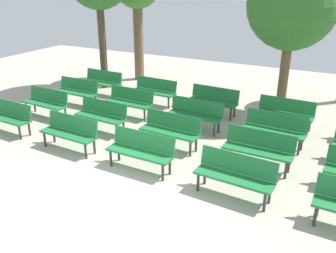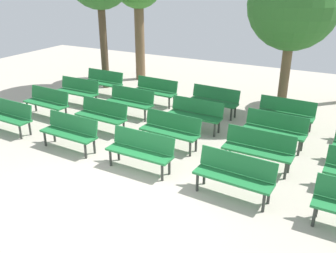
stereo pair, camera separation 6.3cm
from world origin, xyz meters
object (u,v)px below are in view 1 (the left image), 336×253
bench_r0_c3 (235,173)px  bench_r1_c2 (171,129)px  bench_r0_c0 (8,115)px  bench_r0_c2 (141,149)px  bench_r2_c2 (195,113)px  bench_r2_c0 (77,90)px  bench_r2_c1 (130,100)px  bench_r3_c1 (155,90)px  bench_r3_c3 (285,112)px  bench_r3_c0 (102,81)px  bench_r1_c1 (102,114)px  bench_r2_c3 (275,128)px  bench_r1_c0 (46,101)px  bench_r3_c2 (213,99)px  bench_r1_c3 (259,147)px  bench_r0_c1 (70,131)px  tree_1 (293,5)px

bench_r0_c3 → bench_r1_c2: bearing=150.2°
bench_r0_c0 → bench_r0_c2: bearing=0.6°
bench_r2_c2 → bench_r2_c0: bearing=179.1°
bench_r2_c1 → bench_r2_c0: bearing=179.3°
bench_r3_c1 → bench_r3_c3: same height
bench_r0_c3 → bench_r3_c0: (-6.55, 4.38, 0.00)m
bench_r1_c2 → bench_r1_c1: bearing=-178.2°
bench_r1_c2 → bench_r2_c3: same height
bench_r1_c0 → bench_r1_c1: (2.25, -0.13, 0.00)m
bench_r0_c3 → bench_r3_c2: size_ratio=1.00×
bench_r2_c3 → bench_r1_c1: bearing=-161.5°
bench_r1_c3 → bench_r3_c3: (0.09, 2.69, 0.00)m
bench_r0_c1 → bench_r0_c0: bearing=-179.2°
bench_r0_c1 → bench_r1_c2: same height
bench_r1_c2 → bench_r2_c0: size_ratio=1.01×
bench_r1_c0 → bench_r2_c2: same height
bench_r0_c0 → bench_r0_c2: 4.48m
bench_r1_c3 → tree_1: 4.77m
bench_r0_c1 → bench_r3_c1: size_ratio=1.00×
bench_r3_c2 → bench_r0_c2: bearing=-88.9°
bench_r0_c0 → bench_r3_c0: same height
bench_r0_c2 → bench_r2_c3: size_ratio=0.99×
bench_r3_c1 → bench_r3_c2: 2.19m
bench_r1_c2 → tree_1: size_ratio=0.35×
bench_r0_c2 → bench_r2_c1: same height
bench_r3_c1 → bench_r3_c0: bearing=-179.1°
bench_r2_c1 → tree_1: 5.60m
bench_r1_c1 → bench_r2_c1: bearing=91.4°
bench_r1_c2 → bench_r3_c2: bearing=90.8°
bench_r1_c0 → bench_r3_c3: same height
bench_r1_c2 → bench_r0_c0: bearing=-161.5°
bench_r0_c3 → bench_r2_c0: size_ratio=1.01×
bench_r3_c0 → bench_r3_c2: (4.48, -0.14, 0.00)m
bench_r0_c3 → bench_r3_c0: same height
bench_r1_c1 → bench_r2_c1: (0.05, 1.40, 0.00)m
bench_r1_c1 → tree_1: bearing=44.4°
bench_r0_c0 → bench_r3_c3: bearing=31.6°
bench_r0_c2 → bench_r3_c0: bearing=136.4°
bench_r2_c3 → bench_r3_c1: same height
bench_r3_c0 → bench_r0_c0: bearing=-90.9°
bench_r0_c1 → bench_r3_c0: bearing=119.5°
bench_r1_c2 → bench_r2_c3: size_ratio=1.00×
bench_r0_c2 → bench_r0_c3: (2.25, -0.08, 0.00)m
bench_r3_c3 → bench_r1_c1: bearing=-148.4°
bench_r2_c0 → bench_r3_c3: (6.81, 1.07, 0.00)m
bench_r0_c0 → bench_r2_c1: bearing=51.2°
bench_r0_c2 → bench_r1_c0: (-4.42, 1.55, 0.00)m
bench_r0_c3 → bench_r1_c0: bearing=170.0°
bench_r1_c0 → bench_r2_c0: size_ratio=1.01×
bench_r2_c0 → bench_r3_c1: size_ratio=0.99×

